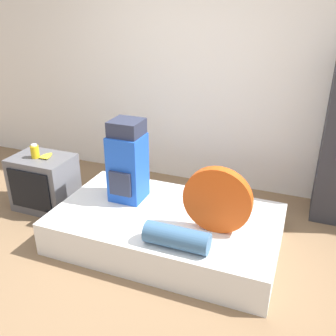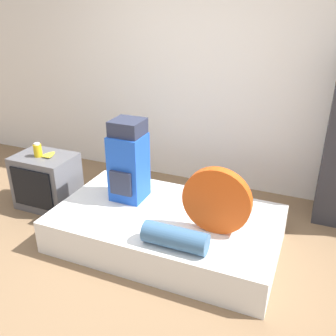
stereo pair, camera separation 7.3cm
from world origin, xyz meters
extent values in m
plane|color=#846647|center=(0.00, 0.00, 0.00)|extent=(16.00, 16.00, 0.00)
cube|color=white|center=(0.00, 1.88, 1.30)|extent=(8.00, 0.05, 2.60)
cube|color=white|center=(0.18, 0.48, 0.16)|extent=(1.99, 1.16, 0.31)
cube|color=blue|center=(-0.26, 0.63, 0.63)|extent=(0.30, 0.29, 0.63)
cube|color=#282D42|center=(-0.26, 0.65, 1.01)|extent=(0.28, 0.27, 0.14)
cube|color=#282D42|center=(-0.26, 0.47, 0.53)|extent=(0.21, 0.03, 0.23)
cylinder|color=#D14C14|center=(0.66, 0.39, 0.60)|extent=(0.56, 0.08, 0.56)
cylinder|color=#3D668E|center=(0.43, 0.06, 0.40)|extent=(0.51, 0.17, 0.17)
cube|color=#5B5B60|center=(-1.27, 0.63, 0.29)|extent=(0.61, 0.45, 0.58)
cube|color=black|center=(-1.27, 0.40, 0.30)|extent=(0.49, 0.02, 0.42)
cylinder|color=gold|center=(-1.31, 0.60, 0.64)|extent=(0.08, 0.08, 0.13)
cylinder|color=white|center=(-1.31, 0.60, 0.72)|extent=(0.06, 0.06, 0.02)
ellipsoid|color=yellow|center=(-1.22, 0.66, 0.60)|extent=(0.08, 0.16, 0.03)
ellipsoid|color=yellow|center=(-1.21, 0.66, 0.60)|extent=(0.06, 0.16, 0.03)
ellipsoid|color=yellow|center=(-1.20, 0.66, 0.60)|extent=(0.03, 0.16, 0.03)
ellipsoid|color=yellow|center=(-1.19, 0.66, 0.60)|extent=(0.06, 0.16, 0.03)
ellipsoid|color=yellow|center=(-1.18, 0.66, 0.60)|extent=(0.08, 0.16, 0.03)
camera|label=1|loc=(1.24, -2.18, 2.07)|focal=40.00mm
camera|label=2|loc=(1.31, -2.15, 2.07)|focal=40.00mm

